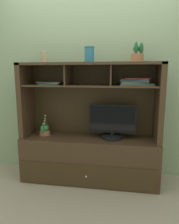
{
  "coord_description": "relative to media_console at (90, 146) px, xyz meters",
  "views": [
    {
      "loc": [
        0.39,
        -2.45,
        1.34
      ],
      "look_at": [
        0.0,
        0.0,
        0.88
      ],
      "focal_mm": 33.19,
      "sensor_mm": 36.0,
      "label": 1
    }
  ],
  "objects": [
    {
      "name": "potted_succulent",
      "position": [
        0.55,
        0.0,
        1.1
      ],
      "size": [
        0.16,
        0.16,
        0.22
      ],
      "color": "#AE6944",
      "rests_on": "media_console"
    },
    {
      "name": "accent_vase",
      "position": [
        0.0,
        -0.02,
        1.12
      ],
      "size": [
        0.12,
        0.12,
        0.18
      ],
      "color": "teal",
      "rests_on": "media_console"
    },
    {
      "name": "back_wall",
      "position": [
        0.0,
        0.26,
        0.96
      ],
      "size": [
        6.0,
        0.02,
        2.8
      ],
      "primitive_type": "cube",
      "color": "#98AE86",
      "rests_on": "ground"
    },
    {
      "name": "media_console",
      "position": [
        0.0,
        0.0,
        0.0
      ],
      "size": [
        1.68,
        0.51,
        1.46
      ],
      "color": "#452F1F",
      "rests_on": "ground"
    },
    {
      "name": "tv_monitor",
      "position": [
        0.28,
        -0.01,
        0.3
      ],
      "size": [
        0.57,
        0.25,
        0.42
      ],
      "color": "black",
      "rests_on": "media_console"
    },
    {
      "name": "floor_plane",
      "position": [
        0.0,
        -0.01,
        -0.45
      ],
      "size": [
        6.0,
        6.0,
        0.02
      ],
      "primitive_type": "cube",
      "color": "tan",
      "rests_on": "ground"
    },
    {
      "name": "ceramic_vase",
      "position": [
        -0.55,
        -0.03,
        1.09
      ],
      "size": [
        0.08,
        0.08,
        0.13
      ],
      "color": "tan",
      "rests_on": "media_console"
    },
    {
      "name": "magazine_stack_left",
      "position": [
        -0.5,
        0.02,
        0.78
      ],
      "size": [
        0.3,
        0.23,
        0.03
      ],
      "color": "#427B70",
      "rests_on": "media_console"
    },
    {
      "name": "magazine_stack_centre",
      "position": [
        0.54,
        0.03,
        0.81
      ],
      "size": [
        0.42,
        0.32,
        0.08
      ],
      "color": "slate",
      "rests_on": "media_console"
    },
    {
      "name": "potted_fern",
      "position": [
        -0.6,
        -0.0,
        0.18
      ],
      "size": [
        0.13,
        0.13,
        0.16
      ],
      "color": "#AE6E4D",
      "rests_on": "media_console"
    },
    {
      "name": "potted_orchid",
      "position": [
        -0.57,
        0.01,
        0.16
      ],
      "size": [
        0.11,
        0.11,
        0.26
      ],
      "color": "#AD6C4E",
      "rests_on": "media_console"
    }
  ]
}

